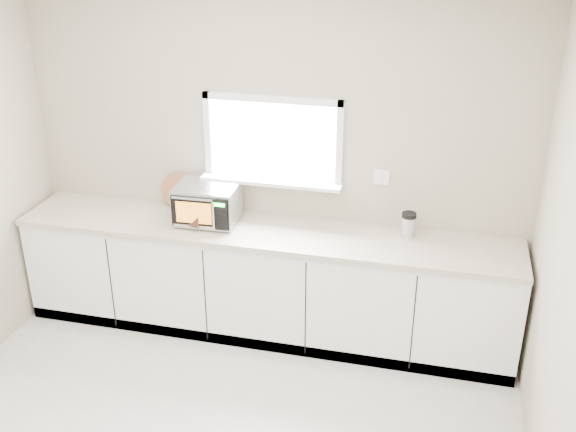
% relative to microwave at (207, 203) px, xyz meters
% --- Properties ---
extents(back_wall, '(4.00, 0.17, 2.70)m').
position_rel_microwave_xyz_m(back_wall, '(0.46, 0.28, 0.28)').
color(back_wall, '#B5A290').
rests_on(back_wall, ground).
extents(cabinets, '(3.92, 0.60, 0.88)m').
position_rel_microwave_xyz_m(cabinets, '(0.46, -0.02, -0.64)').
color(cabinets, white).
rests_on(cabinets, ground).
extents(countertop, '(3.92, 0.64, 0.04)m').
position_rel_microwave_xyz_m(countertop, '(0.46, -0.03, -0.18)').
color(countertop, beige).
rests_on(countertop, cabinets).
extents(microwave, '(0.49, 0.41, 0.31)m').
position_rel_microwave_xyz_m(microwave, '(0.00, 0.00, 0.00)').
color(microwave, black).
rests_on(microwave, countertop).
extents(knife_block, '(0.15, 0.23, 0.31)m').
position_rel_microwave_xyz_m(knife_block, '(-0.03, -0.10, -0.03)').
color(knife_block, '#4D2B1B').
rests_on(knife_block, countertop).
extents(cutting_board, '(0.30, 0.07, 0.30)m').
position_rel_microwave_xyz_m(cutting_board, '(-0.33, 0.22, -0.01)').
color(cutting_board, '#A96941').
rests_on(cutting_board, countertop).
extents(coffee_grinder, '(0.14, 0.14, 0.20)m').
position_rel_microwave_xyz_m(coffee_grinder, '(1.55, 0.12, -0.06)').
color(coffee_grinder, silver).
rests_on(coffee_grinder, countertop).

